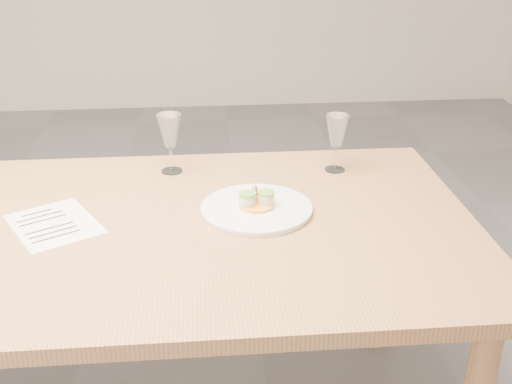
{
  "coord_description": "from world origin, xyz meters",
  "views": [
    {
      "loc": [
        0.48,
        -1.52,
        1.54
      ],
      "look_at": [
        0.62,
        0.07,
        0.8
      ],
      "focal_mm": 45.0,
      "sensor_mm": 36.0,
      "label": 1
    }
  ],
  "objects": [
    {
      "name": "recipe_sheet",
      "position": [
        0.08,
        0.03,
        0.75
      ],
      "size": [
        0.3,
        0.32,
        0.0
      ],
      "rotation": [
        0.0,
        0.0,
        0.52
      ],
      "color": "white",
      "rests_on": "dining_table"
    },
    {
      "name": "wine_glass_2",
      "position": [
        0.38,
        0.36,
        0.88
      ],
      "size": [
        0.08,
        0.08,
        0.19
      ],
      "color": "white",
      "rests_on": "dining_table"
    },
    {
      "name": "wine_glass_3",
      "position": [
        0.89,
        0.33,
        0.88
      ],
      "size": [
        0.07,
        0.07,
        0.18
      ],
      "color": "white",
      "rests_on": "dining_table"
    },
    {
      "name": "dining_table",
      "position": [
        0.0,
        0.0,
        0.68
      ],
      "size": [
        2.4,
        1.0,
        0.75
      ],
      "color": "#B07B4D",
      "rests_on": "ground"
    },
    {
      "name": "dinner_plate",
      "position": [
        0.62,
        0.05,
        0.76
      ],
      "size": [
        0.31,
        0.31,
        0.08
      ],
      "rotation": [
        0.0,
        0.0,
        -0.41
      ],
      "color": "white",
      "rests_on": "dining_table"
    }
  ]
}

